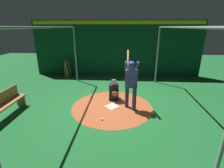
{
  "coord_description": "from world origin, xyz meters",
  "views": [
    {
      "loc": [
        5.76,
        0.38,
        2.99
      ],
      "look_at": [
        0.0,
        0.0,
        0.95
      ],
      "focal_mm": 26.12,
      "sensor_mm": 36.0,
      "label": 1
    }
  ],
  "objects_px": {
    "batter": "(131,80)",
    "catcher": "(114,92)",
    "baseball_0": "(102,119)",
    "home_plate": "(112,106)",
    "bench": "(5,104)",
    "bat_rack": "(68,68)"
  },
  "relations": [
    {
      "from": "catcher",
      "to": "bat_rack",
      "type": "bearing_deg",
      "value": -138.73
    },
    {
      "from": "batter",
      "to": "baseball_0",
      "type": "distance_m",
      "value": 1.74
    },
    {
      "from": "home_plate",
      "to": "batter",
      "type": "bearing_deg",
      "value": 83.38
    },
    {
      "from": "bat_rack",
      "to": "bench",
      "type": "height_order",
      "value": "bat_rack"
    },
    {
      "from": "bench",
      "to": "baseball_0",
      "type": "relative_size",
      "value": 24.76
    },
    {
      "from": "home_plate",
      "to": "bat_rack",
      "type": "bearing_deg",
      "value": -143.85
    },
    {
      "from": "bench",
      "to": "bat_rack",
      "type": "bearing_deg",
      "value": 173.32
    },
    {
      "from": "home_plate",
      "to": "bench",
      "type": "height_order",
      "value": "bench"
    },
    {
      "from": "bat_rack",
      "to": "bench",
      "type": "distance_m",
      "value": 5.17
    },
    {
      "from": "batter",
      "to": "catcher",
      "type": "bearing_deg",
      "value": -138.24
    },
    {
      "from": "bench",
      "to": "home_plate",
      "type": "bearing_deg",
      "value": 103.84
    },
    {
      "from": "catcher",
      "to": "bat_rack",
      "type": "relative_size",
      "value": 0.8
    },
    {
      "from": "catcher",
      "to": "baseball_0",
      "type": "height_order",
      "value": "catcher"
    },
    {
      "from": "batter",
      "to": "bat_rack",
      "type": "height_order",
      "value": "batter"
    },
    {
      "from": "bat_rack",
      "to": "baseball_0",
      "type": "distance_m",
      "value": 5.97
    },
    {
      "from": "batter",
      "to": "bat_rack",
      "type": "bearing_deg",
      "value": -138.65
    },
    {
      "from": "home_plate",
      "to": "bench",
      "type": "relative_size",
      "value": 0.23
    },
    {
      "from": "catcher",
      "to": "bat_rack",
      "type": "height_order",
      "value": "bat_rack"
    },
    {
      "from": "batter",
      "to": "catcher",
      "type": "height_order",
      "value": "batter"
    },
    {
      "from": "catcher",
      "to": "bench",
      "type": "xyz_separation_m",
      "value": [
        1.57,
        -3.73,
        0.08
      ]
    },
    {
      "from": "bench",
      "to": "baseball_0",
      "type": "bearing_deg",
      "value": 88.18
    },
    {
      "from": "bat_rack",
      "to": "baseball_0",
      "type": "bearing_deg",
      "value": 28.22
    }
  ]
}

